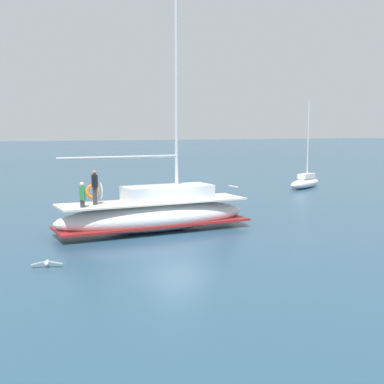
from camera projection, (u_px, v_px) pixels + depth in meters
name	position (u px, v px, depth m)	size (l,w,h in m)	color
ground_plane	(179.00, 235.00, 24.03)	(400.00, 400.00, 0.00)	#284C66
main_sailboat	(156.00, 212.00, 24.80)	(2.76, 9.68, 13.71)	silver
moored_sloop_near	(305.00, 182.00, 43.08)	(3.28, 4.79, 7.22)	white
seagull	(47.00, 263.00, 18.30)	(0.50, 1.08, 0.17)	silver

